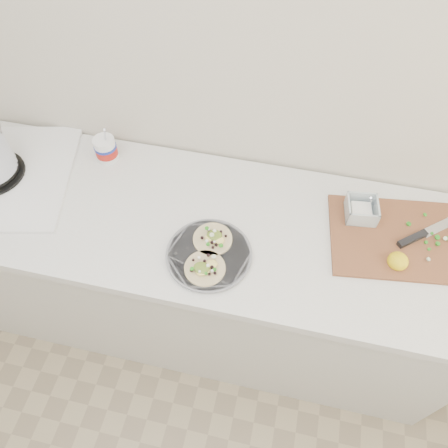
# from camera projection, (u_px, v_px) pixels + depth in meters

# --- Properties ---
(counter) EXTENTS (2.44, 0.66, 0.90)m
(counter) POSITION_uv_depth(u_px,v_px,m) (172.00, 270.00, 1.97)
(counter) COLOR silver
(counter) RESTS_ON ground
(taco_plate) EXTENTS (0.29, 0.29, 0.04)m
(taco_plate) POSITION_uv_depth(u_px,v_px,m) (209.00, 253.00, 1.47)
(taco_plate) COLOR slate
(taco_plate) RESTS_ON counter
(tub) EXTENTS (0.09, 0.09, 0.20)m
(tub) POSITION_uv_depth(u_px,v_px,m) (106.00, 147.00, 1.70)
(tub) COLOR white
(tub) RESTS_ON counter
(cutboard) EXTENTS (0.53, 0.40, 0.08)m
(cutboard) POSITION_uv_depth(u_px,v_px,m) (399.00, 233.00, 1.52)
(cutboard) COLOR brown
(cutboard) RESTS_ON counter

